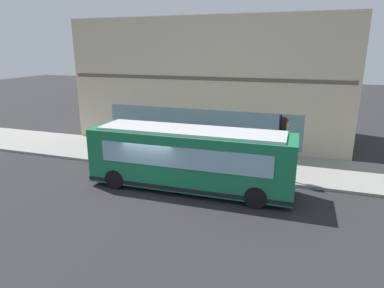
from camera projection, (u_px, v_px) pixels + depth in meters
The scene contains 10 objects.
ground at pixel (154, 190), 16.70m from camera, with size 120.00×120.00×0.00m, color #262628.
sidewalk_curb at pixel (188, 158), 21.30m from camera, with size 4.96×40.00×0.15m, color gray.
building_corner at pixel (216, 80), 26.33m from camera, with size 8.78×19.65×8.87m.
city_bus_nearside at pixel (190, 159), 16.44m from camera, with size 2.73×10.08×3.07m.
traffic_light_near_corner at pixel (282, 135), 17.15m from camera, with size 0.32×0.49×3.42m.
fire_hydrant at pixel (172, 156), 20.25m from camera, with size 0.35×0.35×0.74m.
pedestrian_walking_along_curb at pixel (127, 136), 22.61m from camera, with size 0.32×0.32×1.62m.
pedestrian_by_light_pole at pixel (206, 148), 19.67m from camera, with size 0.32×0.32×1.72m.
pedestrian_near_hydrant at pixel (103, 142), 21.19m from camera, with size 0.32×0.32×1.60m.
newspaper_vending_box at pixel (258, 163), 18.73m from camera, with size 0.44×0.42×0.90m.
Camera 1 is at (-13.99, -6.79, 6.78)m, focal length 31.28 mm.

